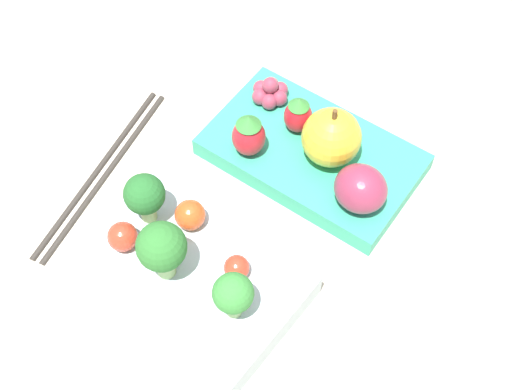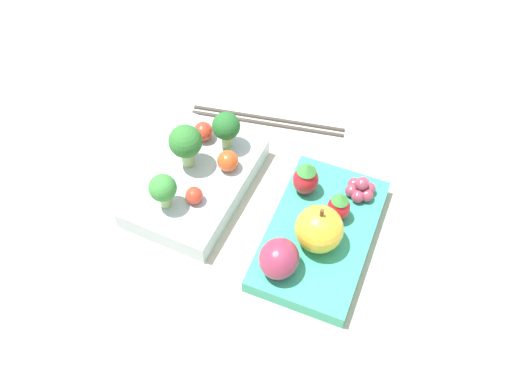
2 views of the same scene
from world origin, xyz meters
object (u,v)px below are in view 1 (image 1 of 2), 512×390
at_px(bento_box_savoury, 192,274).
at_px(cherry_tomato_1, 237,268).
at_px(apple, 331,137).
at_px(chopsticks_pair, 102,171).
at_px(strawberry_0, 249,135).
at_px(cherry_tomato_0, 123,237).
at_px(grape_cluster, 270,92).
at_px(broccoli_floret_2, 145,195).
at_px(cherry_tomato_2, 190,215).
at_px(bento_box_fruit, 313,155).
at_px(broccoli_floret_1, 233,294).
at_px(plum, 361,189).
at_px(broccoli_floret_0, 162,248).
at_px(strawberry_1, 298,115).

height_order(bento_box_savoury, cherry_tomato_1, cherry_tomato_1).
relative_size(apple, chopsticks_pair, 0.30).
bearing_deg(chopsticks_pair, apple, -143.29).
bearing_deg(bento_box_savoury, strawberry_0, -75.05).
height_order(cherry_tomato_0, grape_cluster, cherry_tomato_0).
bearing_deg(chopsticks_pair, grape_cluster, -119.50).
relative_size(broccoli_floret_2, strawberry_0, 1.12).
height_order(cherry_tomato_2, apple, apple).
xyz_separation_m(grape_cluster, chopsticks_pair, (0.09, 0.15, -0.03)).
height_order(bento_box_fruit, broccoli_floret_1, broccoli_floret_1).
xyz_separation_m(apple, plum, (-0.05, 0.03, -0.01)).
relative_size(broccoli_floret_1, apple, 0.77).
distance_m(broccoli_floret_0, plum, 0.18).
distance_m(broccoli_floret_0, broccoli_floret_2, 0.06).
bearing_deg(cherry_tomato_1, grape_cluster, -63.16).
relative_size(cherry_tomato_2, chopsticks_pair, 0.12).
bearing_deg(bento_box_fruit, apple, -175.82).
bearing_deg(cherry_tomato_0, broccoli_floret_2, -89.54).
height_order(broccoli_floret_1, apple, apple).
bearing_deg(plum, grape_cluster, -22.38).
relative_size(bento_box_fruit, strawberry_0, 4.11).
height_order(broccoli_floret_2, strawberry_1, broccoli_floret_2).
xyz_separation_m(cherry_tomato_1, apple, (0.01, -0.15, 0.01)).
xyz_separation_m(bento_box_fruit, strawberry_1, (0.03, -0.01, 0.03)).
xyz_separation_m(broccoli_floret_2, cherry_tomato_1, (-0.09, 0.00, -0.02)).
xyz_separation_m(plum, chopsticks_pair, (0.22, 0.10, -0.04)).
distance_m(strawberry_0, chopsticks_pair, 0.14).
bearing_deg(cherry_tomato_2, plum, -134.37).
xyz_separation_m(bento_box_savoury, cherry_tomato_1, (-0.03, -0.02, 0.02)).
height_order(broccoli_floret_0, cherry_tomato_1, broccoli_floret_0).
bearing_deg(broccoli_floret_1, cherry_tomato_2, -29.67).
bearing_deg(grape_cluster, bento_box_fruit, 158.36).
relative_size(strawberry_0, grape_cluster, 1.27).
bearing_deg(strawberry_1, bento_box_savoury, 94.08).
bearing_deg(broccoli_floret_0, strawberry_0, -81.60).
xyz_separation_m(cherry_tomato_2, strawberry_0, (0.01, -0.10, 0.00)).
bearing_deg(cherry_tomato_2, strawberry_1, -95.18).
relative_size(cherry_tomato_0, strawberry_1, 0.62).
bearing_deg(grape_cluster, apple, 162.99).
relative_size(bento_box_fruit, apple, 3.06).
bearing_deg(broccoli_floret_0, cherry_tomato_2, -75.35).
bearing_deg(plum, cherry_tomato_0, 48.60).
distance_m(bento_box_savoury, strawberry_1, 0.18).
relative_size(cherry_tomato_1, cherry_tomato_2, 0.80).
bearing_deg(cherry_tomato_1, cherry_tomato_0, 19.01).
bearing_deg(apple, broccoli_floret_2, 59.64).
bearing_deg(bento_box_fruit, chopsticks_pair, 39.23).
relative_size(bento_box_fruit, broccoli_floret_1, 3.95).
xyz_separation_m(strawberry_0, plum, (-0.11, -0.01, -0.00)).
distance_m(broccoli_floret_2, chopsticks_pair, 0.10).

